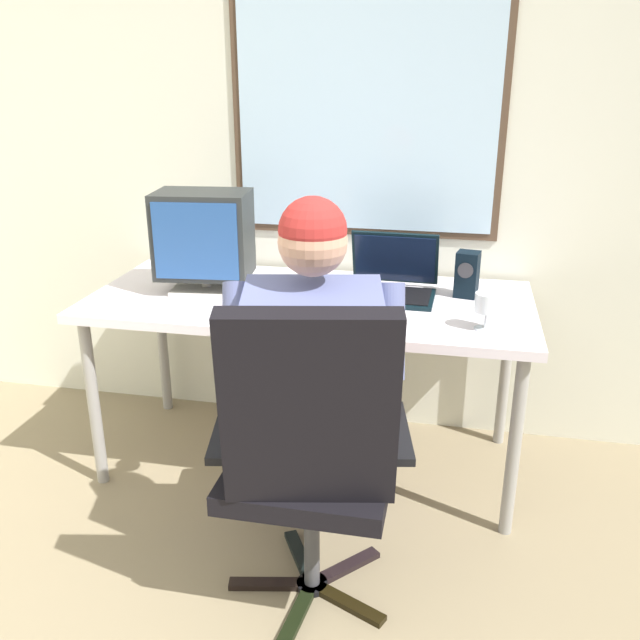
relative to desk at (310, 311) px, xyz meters
The scene contains 9 objects.
wall_rear 0.80m from the desk, 117.77° to the left, with size 5.09×0.08×2.60m.
desk is the anchor object (origin of this frame).
office_chair 0.87m from the desk, 77.36° to the right, with size 0.63×0.57×1.04m.
person_seated 0.61m from the desk, 76.23° to the right, with size 0.59×0.79×1.26m.
crt_monitor 0.51m from the desk, behind, with size 0.38×0.28×0.39m.
laptop 0.35m from the desk, 20.24° to the left, with size 0.35×0.32×0.23m.
wine_glass 0.71m from the desk, 17.92° to the right, with size 0.08×0.08×0.13m.
desk_speaker 0.63m from the desk, 12.74° to the left, with size 0.10×0.10×0.18m.
book_stack 0.12m from the desk, 122.08° to the right, with size 0.19×0.14×0.07m.
Camera 1 is at (0.80, -0.46, 1.58)m, focal length 38.14 mm.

